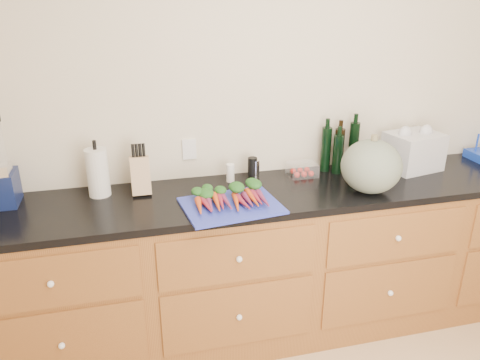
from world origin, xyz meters
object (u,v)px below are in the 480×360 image
object	(u,v)px
squash	(371,166)
carrots	(230,198)
paper_towel	(98,173)
knife_block	(140,175)
cutting_board	(231,206)
tomato_box	(302,169)

from	to	relation	value
squash	carrots	bearing A→B (deg)	178.22
carrots	squash	distance (m)	0.80
paper_towel	knife_block	world-z (taller)	paper_towel
cutting_board	tomato_box	world-z (taller)	tomato_box
knife_block	carrots	bearing A→B (deg)	-30.93
carrots	knife_block	xyz separation A→B (m)	(-0.44, 0.26, 0.07)
knife_block	cutting_board	bearing A→B (deg)	-34.23
squash	knife_block	distance (m)	1.27
squash	tomato_box	distance (m)	0.43
carrots	knife_block	size ratio (longest dim) A/B	1.80
knife_block	tomato_box	size ratio (longest dim) A/B	1.22
squash	paper_towel	bearing A→B (deg)	168.02
knife_block	paper_towel	bearing A→B (deg)	174.87
cutting_board	squash	size ratio (longest dim) A/B	1.48
cutting_board	paper_towel	bearing A→B (deg)	154.26
squash	cutting_board	bearing A→B (deg)	-179.18
cutting_board	squash	distance (m)	0.80
paper_towel	knife_block	distance (m)	0.23
cutting_board	paper_towel	size ratio (longest dim) A/B	1.86
carrots	cutting_board	bearing A→B (deg)	-90.00
cutting_board	knife_block	world-z (taller)	knife_block
paper_towel	tomato_box	world-z (taller)	paper_towel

